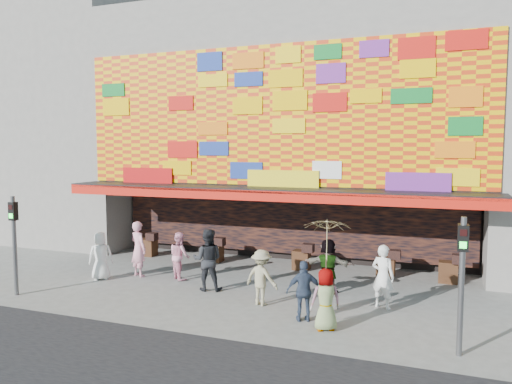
# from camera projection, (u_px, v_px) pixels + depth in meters

# --- Properties ---
(ground) EXTENTS (90.00, 90.00, 0.00)m
(ground) POSITION_uv_depth(u_px,v_px,m) (224.00, 303.00, 14.28)
(ground) COLOR slate
(ground) RESTS_ON ground
(shop_building) EXTENTS (15.20, 9.40, 10.00)m
(shop_building) POSITION_uv_depth(u_px,v_px,m) (302.00, 129.00, 21.42)
(shop_building) COLOR gray
(shop_building) RESTS_ON ground
(neighbor_left) EXTENTS (11.00, 8.00, 12.00)m
(neighbor_left) POSITION_uv_depth(u_px,v_px,m) (59.00, 117.00, 25.78)
(neighbor_left) COLOR gray
(neighbor_left) RESTS_ON ground
(signal_left) EXTENTS (0.22, 0.20, 3.00)m
(signal_left) POSITION_uv_depth(u_px,v_px,m) (14.00, 234.00, 14.90)
(signal_left) COLOR #59595B
(signal_left) RESTS_ON ground
(signal_right) EXTENTS (0.22, 0.20, 3.00)m
(signal_right) POSITION_uv_depth(u_px,v_px,m) (462.00, 270.00, 10.52)
(signal_right) COLOR #59595B
(signal_right) RESTS_ON ground
(ped_a) EXTENTS (0.95, 0.88, 1.62)m
(ped_a) POSITION_uv_depth(u_px,v_px,m) (101.00, 256.00, 16.74)
(ped_a) COLOR white
(ped_a) RESTS_ON ground
(ped_b) EXTENTS (0.82, 0.70, 1.91)m
(ped_b) POSITION_uv_depth(u_px,v_px,m) (139.00, 249.00, 17.16)
(ped_b) COLOR pink
(ped_b) RESTS_ON ground
(ped_c) EXTENTS (1.10, 0.95, 1.93)m
(ped_c) POSITION_uv_depth(u_px,v_px,m) (208.00, 260.00, 15.49)
(ped_c) COLOR black
(ped_c) RESTS_ON ground
(ped_d) EXTENTS (1.14, 0.83, 1.58)m
(ped_d) POSITION_uv_depth(u_px,v_px,m) (262.00, 277.00, 14.05)
(ped_d) COLOR tan
(ped_d) RESTS_ON ground
(ped_e) EXTENTS (1.00, 0.73, 1.57)m
(ped_e) POSITION_uv_depth(u_px,v_px,m) (304.00, 291.00, 12.74)
(ped_e) COLOR #323F57
(ped_e) RESTS_ON ground
(ped_f) EXTENTS (1.56, 0.50, 1.68)m
(ped_f) POSITION_uv_depth(u_px,v_px,m) (328.00, 266.00, 15.23)
(ped_f) COLOR gray
(ped_f) RESTS_ON ground
(ped_g) EXTENTS (0.89, 0.79, 1.53)m
(ped_g) POSITION_uv_depth(u_px,v_px,m) (326.00, 300.00, 12.10)
(ped_g) COLOR gray
(ped_g) RESTS_ON ground
(ped_h) EXTENTS (0.75, 0.61, 1.78)m
(ped_h) POSITION_uv_depth(u_px,v_px,m) (383.00, 276.00, 13.76)
(ped_h) COLOR white
(ped_h) RESTS_ON ground
(ped_i) EXTENTS (0.99, 0.95, 1.60)m
(ped_i) POSITION_uv_depth(u_px,v_px,m) (180.00, 256.00, 16.82)
(ped_i) COLOR pink
(ped_i) RESTS_ON ground
(parasol) EXTENTS (1.34, 1.36, 1.99)m
(parasol) POSITION_uv_depth(u_px,v_px,m) (326.00, 240.00, 11.97)
(parasol) COLOR #D9CE88
(parasol) RESTS_ON ground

